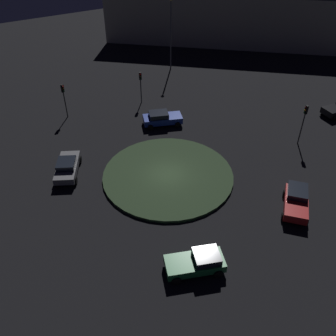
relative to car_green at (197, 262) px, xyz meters
name	(u,v)px	position (x,y,z in m)	size (l,w,h in m)	color
ground_plane	(168,176)	(-10.03, 3.60, -0.77)	(116.52, 116.52, 0.00)	black
roundabout_island	(168,175)	(-10.03, 3.60, -0.63)	(12.16, 12.16, 0.27)	#2D4228
car_green	(197,262)	(0.00, 0.00, 0.00)	(3.16, 4.50, 1.49)	#1E7238
car_red	(296,201)	(-0.93, 10.59, 0.03)	(4.12, 4.23, 1.52)	red
car_grey	(67,167)	(-15.23, -4.27, 0.01)	(4.84, 3.68, 1.49)	slate
car_blue	(162,118)	(-18.49, 7.79, 0.03)	(3.25, 4.69, 1.54)	#1E38A5
traffic_light_north	(304,117)	(-7.78, 18.17, 2.38)	(0.33, 0.37, 4.43)	#2D2D2D
traffic_light_west	(64,94)	(-25.61, -0.87, 2.13)	(0.39, 0.35, 4.06)	#2D2D2D
traffic_light_west_near	(141,81)	(-24.44, 8.29, 2.03)	(0.39, 0.35, 3.92)	#2D2D2D
streetlamp_northwest	(171,28)	(-31.68, 16.92, 5.15)	(0.46, 0.46, 9.86)	#4C4C51
store_building	(226,9)	(-40.29, 33.48, 3.65)	(37.81, 40.56, 8.84)	#B7B299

